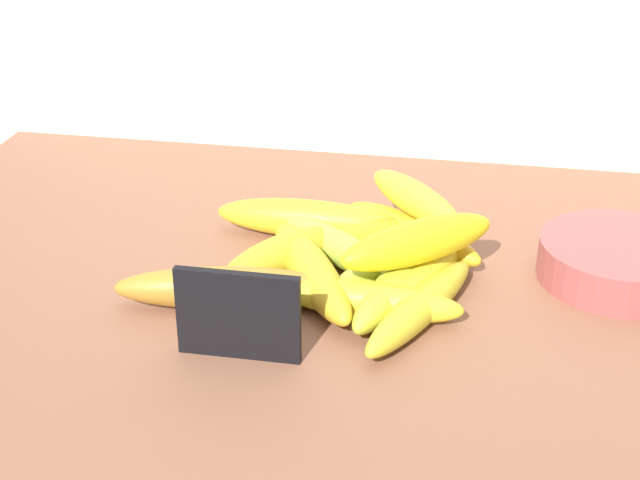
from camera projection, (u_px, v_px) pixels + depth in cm
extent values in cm
cube|color=brown|center=(361.00, 312.00, 92.11)|extent=(110.00, 76.00, 3.00)
cube|color=black|center=(238.00, 315.00, 80.60)|extent=(11.00, 0.80, 8.40)
cube|color=#8F5F3B|center=(242.00, 348.00, 83.06)|extent=(9.90, 1.20, 0.60)
cylinder|color=#9A4845|center=(619.00, 261.00, 94.14)|extent=(16.17, 16.17, 4.05)
ellipsoid|color=gold|center=(311.00, 271.00, 92.20)|extent=(13.73, 20.20, 4.17)
ellipsoid|color=yellow|center=(427.00, 272.00, 92.50)|extent=(8.92, 15.36, 3.56)
ellipsoid|color=#A37326|center=(223.00, 288.00, 89.19)|extent=(21.32, 8.03, 4.16)
ellipsoid|color=gold|center=(421.00, 306.00, 86.78)|extent=(10.73, 19.48, 3.44)
ellipsoid|color=#99BA38|center=(337.00, 247.00, 97.24)|extent=(17.83, 15.34, 3.69)
ellipsoid|color=#A0B531|center=(372.00, 272.00, 92.96)|extent=(10.10, 15.41, 3.25)
ellipsoid|color=gold|center=(395.00, 288.00, 89.59)|extent=(8.72, 18.00, 3.76)
ellipsoid|color=#B1861B|center=(375.00, 236.00, 99.72)|extent=(16.17, 12.64, 3.52)
ellipsoid|color=yellow|center=(310.00, 219.00, 102.51)|extent=(21.07, 4.92, 4.34)
ellipsoid|color=gold|center=(412.00, 233.00, 100.12)|extent=(17.22, 14.15, 3.79)
ellipsoid|color=gold|center=(370.00, 301.00, 87.44)|extent=(17.82, 4.60, 3.73)
ellipsoid|color=gold|center=(283.00, 255.00, 95.02)|extent=(12.56, 14.60, 4.25)
ellipsoid|color=yellow|center=(415.00, 199.00, 99.14)|extent=(12.58, 14.04, 3.60)
ellipsoid|color=yellow|center=(418.00, 242.00, 89.86)|extent=(15.96, 14.37, 4.30)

